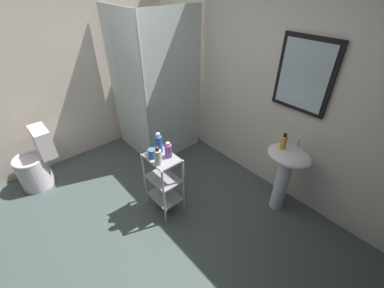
{
  "coord_description": "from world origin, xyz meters",
  "views": [
    {
      "loc": [
        1.65,
        -0.58,
        2.3
      ],
      "look_at": [
        0.11,
        0.77,
        0.89
      ],
      "focal_mm": 23.54,
      "sensor_mm": 36.0,
      "label": 1
    }
  ],
  "objects_px": {
    "shower_stall": "(156,120)",
    "shampoo_bottle_blue": "(159,144)",
    "conditioner_bottle_purple": "(168,150)",
    "storage_cart": "(164,179)",
    "pedestal_sink": "(286,168)",
    "toilet": "(36,164)",
    "lotion_bottle_white": "(158,157)",
    "hand_soap_bottle": "(284,142)",
    "rinse_cup": "(152,153)"
  },
  "relations": [
    {
      "from": "shampoo_bottle_blue",
      "to": "rinse_cup",
      "type": "bearing_deg",
      "value": -72.24
    },
    {
      "from": "toilet",
      "to": "storage_cart",
      "type": "relative_size",
      "value": 1.03
    },
    {
      "from": "conditioner_bottle_purple",
      "to": "rinse_cup",
      "type": "bearing_deg",
      "value": -125.23
    },
    {
      "from": "pedestal_sink",
      "to": "toilet",
      "type": "height_order",
      "value": "pedestal_sink"
    },
    {
      "from": "toilet",
      "to": "conditioner_bottle_purple",
      "type": "bearing_deg",
      "value": 35.54
    },
    {
      "from": "storage_cart",
      "to": "rinse_cup",
      "type": "bearing_deg",
      "value": -130.11
    },
    {
      "from": "toilet",
      "to": "conditioner_bottle_purple",
      "type": "distance_m",
      "value": 1.83
    },
    {
      "from": "toilet",
      "to": "rinse_cup",
      "type": "height_order",
      "value": "rinse_cup"
    },
    {
      "from": "shampoo_bottle_blue",
      "to": "shower_stall",
      "type": "bearing_deg",
      "value": 148.1
    },
    {
      "from": "toilet",
      "to": "pedestal_sink",
      "type": "bearing_deg",
      "value": 41.1
    },
    {
      "from": "storage_cart",
      "to": "rinse_cup",
      "type": "distance_m",
      "value": 0.37
    },
    {
      "from": "lotion_bottle_white",
      "to": "pedestal_sink",
      "type": "bearing_deg",
      "value": 54.08
    },
    {
      "from": "lotion_bottle_white",
      "to": "toilet",
      "type": "bearing_deg",
      "value": -149.01
    },
    {
      "from": "lotion_bottle_white",
      "to": "rinse_cup",
      "type": "height_order",
      "value": "lotion_bottle_white"
    },
    {
      "from": "storage_cart",
      "to": "conditioner_bottle_purple",
      "type": "height_order",
      "value": "conditioner_bottle_purple"
    },
    {
      "from": "hand_soap_bottle",
      "to": "lotion_bottle_white",
      "type": "xyz_separation_m",
      "value": [
        -0.7,
        -1.05,
        -0.06
      ]
    },
    {
      "from": "storage_cart",
      "to": "lotion_bottle_white",
      "type": "height_order",
      "value": "lotion_bottle_white"
    },
    {
      "from": "hand_soap_bottle",
      "to": "shampoo_bottle_blue",
      "type": "height_order",
      "value": "hand_soap_bottle"
    },
    {
      "from": "shower_stall",
      "to": "storage_cart",
      "type": "distance_m",
      "value": 1.31
    },
    {
      "from": "shampoo_bottle_blue",
      "to": "lotion_bottle_white",
      "type": "height_order",
      "value": "shampoo_bottle_blue"
    },
    {
      "from": "shower_stall",
      "to": "pedestal_sink",
      "type": "height_order",
      "value": "shower_stall"
    },
    {
      "from": "storage_cart",
      "to": "shampoo_bottle_blue",
      "type": "height_order",
      "value": "shampoo_bottle_blue"
    },
    {
      "from": "pedestal_sink",
      "to": "toilet",
      "type": "relative_size",
      "value": 1.07
    },
    {
      "from": "rinse_cup",
      "to": "storage_cart",
      "type": "bearing_deg",
      "value": 49.89
    },
    {
      "from": "hand_soap_bottle",
      "to": "shampoo_bottle_blue",
      "type": "xyz_separation_m",
      "value": [
        -0.86,
        -0.93,
        -0.05
      ]
    },
    {
      "from": "lotion_bottle_white",
      "to": "rinse_cup",
      "type": "relative_size",
      "value": 1.98
    },
    {
      "from": "conditioner_bottle_purple",
      "to": "lotion_bottle_white",
      "type": "distance_m",
      "value": 0.15
    },
    {
      "from": "toilet",
      "to": "hand_soap_bottle",
      "type": "xyz_separation_m",
      "value": [
        2.16,
        1.93,
        0.57
      ]
    },
    {
      "from": "conditioner_bottle_purple",
      "to": "rinse_cup",
      "type": "xyz_separation_m",
      "value": [
        -0.09,
        -0.13,
        -0.02
      ]
    },
    {
      "from": "conditioner_bottle_purple",
      "to": "toilet",
      "type": "bearing_deg",
      "value": -144.46
    },
    {
      "from": "conditioner_bottle_purple",
      "to": "storage_cart",
      "type": "bearing_deg",
      "value": -118.78
    },
    {
      "from": "shower_stall",
      "to": "pedestal_sink",
      "type": "distance_m",
      "value": 1.99
    },
    {
      "from": "storage_cart",
      "to": "shampoo_bottle_blue",
      "type": "xyz_separation_m",
      "value": [
        -0.1,
        0.04,
        0.4
      ]
    },
    {
      "from": "pedestal_sink",
      "to": "shampoo_bottle_blue",
      "type": "relative_size",
      "value": 3.59
    },
    {
      "from": "pedestal_sink",
      "to": "toilet",
      "type": "xyz_separation_m",
      "value": [
        -2.24,
        -1.95,
        -0.26
      ]
    },
    {
      "from": "lotion_bottle_white",
      "to": "shampoo_bottle_blue",
      "type": "bearing_deg",
      "value": 141.99
    },
    {
      "from": "storage_cart",
      "to": "lotion_bottle_white",
      "type": "relative_size",
      "value": 3.74
    },
    {
      "from": "pedestal_sink",
      "to": "toilet",
      "type": "bearing_deg",
      "value": -138.9
    },
    {
      "from": "toilet",
      "to": "lotion_bottle_white",
      "type": "distance_m",
      "value": 1.78
    },
    {
      "from": "conditioner_bottle_purple",
      "to": "lotion_bottle_white",
      "type": "xyz_separation_m",
      "value": [
        0.03,
        -0.15,
        0.01
      ]
    },
    {
      "from": "shower_stall",
      "to": "shampoo_bottle_blue",
      "type": "bearing_deg",
      "value": -31.9
    },
    {
      "from": "shower_stall",
      "to": "conditioner_bottle_purple",
      "type": "bearing_deg",
      "value": -28.04
    },
    {
      "from": "shower_stall",
      "to": "storage_cart",
      "type": "xyz_separation_m",
      "value": [
        1.12,
        -0.68,
        -0.03
      ]
    },
    {
      "from": "shower_stall",
      "to": "hand_soap_bottle",
      "type": "xyz_separation_m",
      "value": [
        1.88,
        0.29,
        0.42
      ]
    },
    {
      "from": "shampoo_bottle_blue",
      "to": "pedestal_sink",
      "type": "bearing_deg",
      "value": 45.47
    },
    {
      "from": "hand_soap_bottle",
      "to": "lotion_bottle_white",
      "type": "distance_m",
      "value": 1.26
    },
    {
      "from": "shampoo_bottle_blue",
      "to": "rinse_cup",
      "type": "relative_size",
      "value": 2.26
    },
    {
      "from": "pedestal_sink",
      "to": "storage_cart",
      "type": "bearing_deg",
      "value": -130.29
    },
    {
      "from": "conditioner_bottle_purple",
      "to": "shower_stall",
      "type": "bearing_deg",
      "value": 151.96
    },
    {
      "from": "storage_cart",
      "to": "hand_soap_bottle",
      "type": "distance_m",
      "value": 1.31
    }
  ]
}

